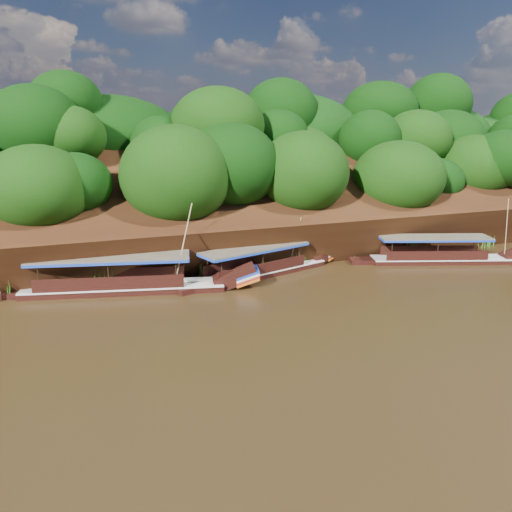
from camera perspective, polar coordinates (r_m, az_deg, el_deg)
The scene contains 6 objects.
ground at distance 31.76m, azimuth 10.01°, elevation -5.96°, with size 160.00×160.00×0.00m, color black.
riverbank at distance 51.36m, azimuth -2.94°, elevation 4.42°, with size 120.00×30.06×19.40m.
boat_0 at distance 44.50m, azimuth 21.26°, elevation -0.05°, with size 13.45×6.19×5.90m.
boat_1 at distance 38.42m, azimuth 1.56°, elevation -1.25°, with size 13.18×5.45×4.71m.
boat_2 at distance 35.31m, azimuth -13.47°, elevation -3.02°, with size 16.08×5.72×6.47m.
reeds at distance 38.08m, azimuth -2.65°, elevation -0.87°, with size 49.91×2.34×1.85m.
Camera 1 is at (-15.56, -25.35, 11.14)m, focal length 35.00 mm.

